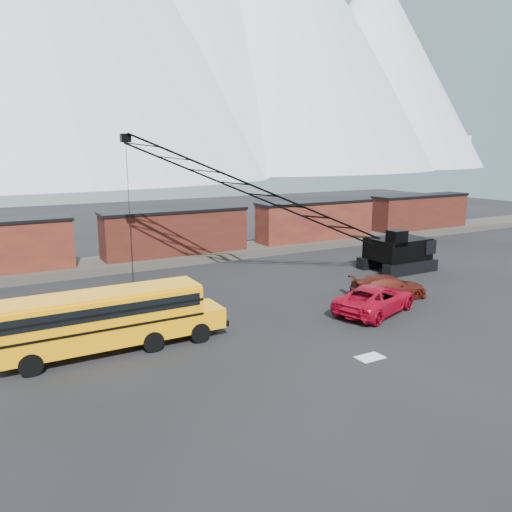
% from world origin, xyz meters
% --- Properties ---
extents(ground, '(160.00, 160.00, 0.00)m').
position_xyz_m(ground, '(0.00, 0.00, 0.00)').
color(ground, black).
rests_on(ground, ground).
extents(gravel_berm, '(120.00, 5.00, 0.70)m').
position_xyz_m(gravel_berm, '(0.00, 22.00, 0.35)').
color(gravel_berm, '#47423A').
rests_on(gravel_berm, ground).
extents(boxcar_mid, '(13.70, 3.10, 4.17)m').
position_xyz_m(boxcar_mid, '(0.00, 22.00, 2.76)').
color(boxcar_mid, '#4E1A15').
rests_on(boxcar_mid, gravel_berm).
extents(boxcar_east_near, '(13.70, 3.10, 4.17)m').
position_xyz_m(boxcar_east_near, '(16.00, 22.00, 2.76)').
color(boxcar_east_near, '#451314').
rests_on(boxcar_east_near, gravel_berm).
extents(boxcar_east_far, '(13.70, 3.10, 4.17)m').
position_xyz_m(boxcar_east_far, '(32.00, 22.00, 2.76)').
color(boxcar_east_far, '#4E1A15').
rests_on(boxcar_east_far, gravel_berm).
extents(snow_patch, '(1.40, 0.90, 0.02)m').
position_xyz_m(snow_patch, '(0.50, -4.00, 0.01)').
color(snow_patch, silver).
rests_on(snow_patch, ground).
extents(school_bus, '(11.65, 2.65, 3.19)m').
position_xyz_m(school_bus, '(-10.59, 3.23, 1.79)').
color(school_bus, '#FF9D05').
rests_on(school_bus, ground).
extents(red_pickup, '(7.14, 4.96, 1.81)m').
position_xyz_m(red_pickup, '(5.65, 1.27, 0.91)').
color(red_pickup, '#AC081F').
rests_on(red_pickup, ground).
extents(maroon_suv, '(5.79, 3.91, 1.56)m').
position_xyz_m(maroon_suv, '(8.84, 3.40, 0.78)').
color(maroon_suv, '#4F150E').
rests_on(maroon_suv, ground).
extents(crawler_crane, '(25.12, 7.32, 11.54)m').
position_xyz_m(crawler_crane, '(3.98, 11.63, 6.59)').
color(crawler_crane, black).
rests_on(crawler_crane, ground).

